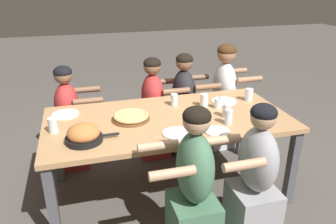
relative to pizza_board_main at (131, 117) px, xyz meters
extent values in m
plane|color=#514C47|center=(0.31, -0.03, -0.78)|extent=(18.00, 18.00, 0.00)
cube|color=tan|center=(0.31, -0.03, -0.05)|extent=(2.05, 1.02, 0.04)
cube|color=#4C4C51|center=(-0.65, -0.48, -0.42)|extent=(0.07, 0.07, 0.71)
cube|color=#4C4C51|center=(1.28, -0.48, -0.42)|extent=(0.07, 0.07, 0.71)
cube|color=#4C4C51|center=(-0.65, 0.42, -0.42)|extent=(0.07, 0.07, 0.71)
cube|color=#4C4C51|center=(1.28, 0.42, -0.42)|extent=(0.07, 0.07, 0.71)
cylinder|color=brown|center=(0.00, 0.00, -0.02)|extent=(0.31, 0.31, 0.02)
torus|color=#DBB26B|center=(0.00, 0.00, 0.01)|extent=(0.29, 0.29, 0.03)
cylinder|color=#E5C675|center=(0.00, 0.00, 0.00)|extent=(0.25, 0.25, 0.03)
cylinder|color=#E5C166|center=(0.03, 0.02, 0.02)|extent=(0.02, 0.02, 0.01)
cylinder|color=#E5C166|center=(-0.03, -0.01, 0.02)|extent=(0.02, 0.02, 0.01)
cylinder|color=#E5C166|center=(-0.04, -0.05, 0.02)|extent=(0.02, 0.02, 0.01)
cylinder|color=#E5C166|center=(-0.04, 0.06, 0.02)|extent=(0.02, 0.02, 0.01)
cylinder|color=black|center=(-0.39, -0.29, -0.01)|extent=(0.27, 0.27, 0.04)
cylinder|color=black|center=(-0.20, -0.29, 0.00)|extent=(0.12, 0.02, 0.02)
ellipsoid|color=#C17038|center=(-0.39, -0.29, 0.04)|extent=(0.24, 0.24, 0.13)
cylinder|color=white|center=(0.60, -0.40, -0.02)|extent=(0.19, 0.19, 0.01)
cube|color=#B7B7BC|center=(0.60, -0.40, -0.01)|extent=(0.10, 0.11, 0.01)
cylinder|color=white|center=(-0.53, 0.25, -0.02)|extent=(0.23, 0.23, 0.01)
cube|color=#B7B7BC|center=(-0.53, 0.25, -0.01)|extent=(0.12, 0.13, 0.01)
cylinder|color=white|center=(0.92, 0.18, -0.02)|extent=(0.24, 0.24, 0.01)
cube|color=#B7B7BC|center=(0.92, 0.18, -0.01)|extent=(0.15, 0.08, 0.01)
cylinder|color=white|center=(0.30, -0.35, -0.02)|extent=(0.23, 0.23, 0.01)
cube|color=#B7B7BC|center=(0.30, -0.35, -0.01)|extent=(0.09, 0.14, 0.01)
cylinder|color=silver|center=(0.80, 0.05, 0.02)|extent=(0.07, 0.07, 0.09)
cylinder|color=#1EA8DB|center=(0.80, 0.05, 0.01)|extent=(0.06, 0.06, 0.07)
cylinder|color=black|center=(0.82, 0.05, 0.03)|extent=(0.00, 0.01, 0.11)
cylinder|color=silver|center=(0.44, 0.22, 0.03)|extent=(0.07, 0.07, 0.11)
cylinder|color=black|center=(0.44, 0.22, 0.00)|extent=(0.06, 0.06, 0.06)
cylinder|color=silver|center=(0.70, 0.12, 0.03)|extent=(0.07, 0.07, 0.12)
cylinder|color=silver|center=(0.70, 0.12, 0.02)|extent=(0.06, 0.06, 0.09)
cylinder|color=silver|center=(0.75, -0.29, 0.04)|extent=(0.06, 0.06, 0.13)
cylinder|color=black|center=(0.75, -0.29, 0.01)|extent=(0.06, 0.06, 0.07)
cylinder|color=silver|center=(0.79, -0.16, 0.03)|extent=(0.07, 0.07, 0.12)
cylinder|color=silver|center=(0.79, -0.16, 0.00)|extent=(0.06, 0.06, 0.06)
cylinder|color=silver|center=(1.16, 0.14, 0.03)|extent=(0.08, 0.08, 0.12)
cylinder|color=silver|center=(-0.61, -0.07, 0.03)|extent=(0.07, 0.07, 0.12)
cylinder|color=black|center=(-0.61, -0.07, 0.00)|extent=(0.06, 0.06, 0.06)
cube|color=silver|center=(1.17, 0.70, -0.55)|extent=(0.32, 0.34, 0.45)
ellipsoid|color=silver|center=(1.17, 0.70, -0.06)|extent=(0.24, 0.36, 0.54)
sphere|color=#9E7051|center=(1.17, 0.70, 0.31)|extent=(0.20, 0.20, 0.20)
ellipsoid|color=#422814|center=(1.17, 0.70, 0.34)|extent=(0.21, 0.21, 0.14)
cylinder|color=#9E7051|center=(1.37, 0.87, 0.05)|extent=(0.28, 0.06, 0.06)
cylinder|color=#9E7051|center=(1.37, 0.52, 0.05)|extent=(0.28, 0.06, 0.06)
cube|color=#99999E|center=(0.76, -0.76, -0.55)|extent=(0.32, 0.34, 0.45)
ellipsoid|color=#99999E|center=(0.76, -0.76, -0.09)|extent=(0.24, 0.36, 0.48)
sphere|color=tan|center=(0.76, -0.76, 0.24)|extent=(0.17, 0.17, 0.17)
ellipsoid|color=black|center=(0.76, -0.76, 0.27)|extent=(0.18, 0.18, 0.12)
cylinder|color=tan|center=(0.55, -0.94, 0.01)|extent=(0.28, 0.06, 0.06)
cylinder|color=tan|center=(0.55, -0.59, 0.01)|extent=(0.28, 0.06, 0.06)
cube|color=#B22D2D|center=(0.35, 0.70, -0.55)|extent=(0.32, 0.34, 0.45)
ellipsoid|color=#B22D2D|center=(0.35, 0.70, -0.09)|extent=(0.24, 0.36, 0.47)
sphere|color=brown|center=(0.35, 0.70, 0.23)|extent=(0.18, 0.18, 0.18)
ellipsoid|color=black|center=(0.35, 0.70, 0.26)|extent=(0.18, 0.18, 0.12)
cylinder|color=brown|center=(0.55, 0.87, 0.00)|extent=(0.28, 0.06, 0.06)
cylinder|color=brown|center=(0.55, 0.52, 0.00)|extent=(0.28, 0.06, 0.06)
cube|color=#232328|center=(0.69, 0.70, -0.55)|extent=(0.32, 0.34, 0.45)
ellipsoid|color=#232328|center=(0.69, 0.70, -0.08)|extent=(0.24, 0.36, 0.49)
sphere|color=brown|center=(0.69, 0.70, 0.25)|extent=(0.18, 0.18, 0.18)
ellipsoid|color=black|center=(0.69, 0.70, 0.28)|extent=(0.18, 0.18, 0.12)
cylinder|color=brown|center=(0.90, 0.87, 0.01)|extent=(0.28, 0.06, 0.06)
cylinder|color=brown|center=(0.90, 0.52, 0.01)|extent=(0.28, 0.06, 0.06)
cube|color=#B22D2D|center=(-0.53, 0.70, -0.55)|extent=(0.32, 0.34, 0.45)
ellipsoid|color=#B22D2D|center=(-0.53, 0.70, -0.10)|extent=(0.24, 0.36, 0.45)
sphere|color=brown|center=(-0.53, 0.70, 0.20)|extent=(0.17, 0.17, 0.17)
ellipsoid|color=black|center=(-0.53, 0.70, 0.23)|extent=(0.18, 0.18, 0.12)
cylinder|color=brown|center=(-0.32, 0.87, -0.02)|extent=(0.28, 0.06, 0.06)
cylinder|color=brown|center=(-0.32, 0.52, -0.02)|extent=(0.28, 0.06, 0.06)
ellipsoid|color=#477556|center=(0.29, -0.76, -0.07)|extent=(0.24, 0.36, 0.51)
sphere|color=tan|center=(0.29, -0.76, 0.26)|extent=(0.18, 0.18, 0.18)
ellipsoid|color=black|center=(0.29, -0.76, 0.30)|extent=(0.18, 0.18, 0.12)
cylinder|color=tan|center=(0.09, -0.94, 0.03)|extent=(0.28, 0.06, 0.06)
cylinder|color=tan|center=(0.09, -0.59, 0.03)|extent=(0.28, 0.06, 0.06)
camera|label=1|loc=(-0.37, -2.48, 1.10)|focal=35.00mm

